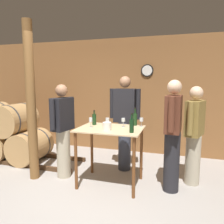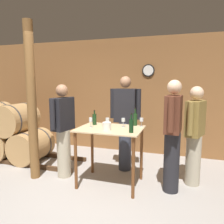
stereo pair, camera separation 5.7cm
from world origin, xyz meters
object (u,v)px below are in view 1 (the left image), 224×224
(person_visitor_bearded, at_px, (63,129))
(wine_glass_near_center, at_px, (107,120))
(person_visitor_near_door, at_px, (125,121))
(wine_glass_far_side, at_px, (141,120))
(wine_bottle_far_left, at_px, (94,119))
(person_host, at_px, (173,134))
(wine_glass_near_left, at_px, (91,120))
(person_visitor_with_scarf, at_px, (194,134))
(wine_bottle_center, at_px, (132,125))
(wine_bottle_left, at_px, (135,119))
(wine_glass_near_right, at_px, (123,120))
(wooden_post, at_px, (31,102))
(ice_bucket, at_px, (107,126))

(person_visitor_bearded, bearing_deg, wine_glass_near_center, 3.21)
(person_visitor_near_door, bearing_deg, wine_glass_far_side, -45.56)
(wine_bottle_far_left, distance_m, person_host, 1.34)
(wine_glass_near_left, relative_size, wine_glass_far_side, 1.10)
(person_visitor_with_scarf, bearing_deg, person_visitor_near_door, 168.40)
(wine_glass_near_left, height_order, wine_glass_near_center, wine_glass_near_left)
(wine_bottle_center, relative_size, person_host, 0.17)
(wine_bottle_left, distance_m, person_visitor_with_scarf, 0.99)
(wine_glass_far_side, bearing_deg, wine_bottle_left, 155.53)
(wine_glass_near_center, xyz_separation_m, wine_glass_near_right, (0.25, 0.08, 0.00))
(wine_bottle_far_left, bearing_deg, person_visitor_with_scarf, 8.00)
(wooden_post, distance_m, wine_bottle_center, 1.77)
(wine_glass_near_right, bearing_deg, wine_bottle_center, -58.24)
(wine_bottle_center, distance_m, person_host, 0.65)
(wine_glass_far_side, height_order, person_host, person_host)
(wooden_post, relative_size, person_visitor_near_door, 1.50)
(wine_bottle_center, bearing_deg, wine_glass_near_right, 121.76)
(person_host, bearing_deg, wooden_post, -174.06)
(wine_glass_near_center, xyz_separation_m, person_host, (1.04, -0.01, -0.15))
(person_visitor_bearded, bearing_deg, wine_glass_near_right, 6.55)
(person_host, distance_m, person_visitor_bearded, 1.86)
(wine_glass_near_center, relative_size, person_visitor_near_door, 0.09)
(wine_glass_near_right, bearing_deg, person_visitor_bearded, -173.45)
(wine_bottle_far_left, height_order, wine_glass_near_right, wine_bottle_far_left)
(wine_glass_near_right, relative_size, person_visitor_with_scarf, 0.09)
(wooden_post, relative_size, ice_bucket, 20.14)
(wooden_post, xyz_separation_m, person_host, (2.33, 0.24, -0.44))
(person_visitor_with_scarf, height_order, person_visitor_bearded, person_visitor_bearded)
(person_visitor_bearded, bearing_deg, wooden_post, -156.84)
(wine_bottle_center, relative_size, person_visitor_near_door, 0.16)
(wine_glass_far_side, bearing_deg, wine_glass_near_left, -158.84)
(person_host, xyz_separation_m, person_visitor_near_door, (-0.90, 0.60, 0.04))
(wine_bottle_center, xyz_separation_m, person_visitor_near_door, (-0.32, 0.86, -0.11))
(wooden_post, relative_size, person_visitor_with_scarf, 1.66)
(wine_glass_near_center, bearing_deg, wine_bottle_center, -30.20)
(ice_bucket, bearing_deg, wine_glass_near_right, 58.11)
(person_visitor_with_scarf, xyz_separation_m, person_visitor_near_door, (-1.23, 0.25, 0.10))
(wine_bottle_far_left, height_order, person_visitor_with_scarf, person_visitor_with_scarf)
(person_host, distance_m, person_visitor_with_scarf, 0.48)
(person_host, bearing_deg, wine_bottle_center, -155.50)
(wooden_post, xyz_separation_m, ice_bucket, (1.35, 0.03, -0.34))
(wine_glass_far_side, bearing_deg, person_visitor_bearded, -169.43)
(wine_glass_near_left, bearing_deg, person_host, 4.15)
(wooden_post, distance_m, wine_glass_near_left, 1.08)
(ice_bucket, bearing_deg, person_host, 12.41)
(wine_bottle_center, height_order, wine_glass_far_side, wine_bottle_center)
(wine_glass_near_left, bearing_deg, wooden_post, -171.80)
(wine_bottle_left, relative_size, ice_bucket, 2.31)
(wine_bottle_center, distance_m, ice_bucket, 0.41)
(wine_bottle_far_left, height_order, wine_bottle_center, wine_bottle_center)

